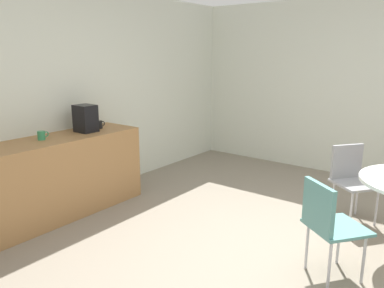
# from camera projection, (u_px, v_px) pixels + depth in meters

# --- Properties ---
(ground_plane) EXTENTS (6.00, 6.00, 0.00)m
(ground_plane) POSITION_uv_depth(u_px,v_px,m) (299.00, 270.00, 3.27)
(ground_plane) COLOR gray
(wall_back) EXTENTS (6.00, 0.10, 2.60)m
(wall_back) POSITION_uv_depth(u_px,v_px,m) (74.00, 95.00, 4.73)
(wall_back) COLOR silver
(wall_back) RESTS_ON ground_plane
(counter_block) EXTENTS (2.51, 0.60, 0.90)m
(counter_block) POSITION_uv_depth(u_px,v_px,m) (37.00, 183.00, 4.11)
(counter_block) COLOR #9E7042
(counter_block) RESTS_ON ground_plane
(chair_gray) EXTENTS (0.59, 0.59, 0.83)m
(chair_gray) POSITION_uv_depth(u_px,v_px,m) (351.00, 174.00, 4.18)
(chair_gray) COLOR silver
(chair_gray) RESTS_ON ground_plane
(chair_teal) EXTENTS (0.59, 0.59, 0.83)m
(chair_teal) POSITION_uv_depth(u_px,v_px,m) (327.00, 219.00, 3.05)
(chair_teal) COLOR silver
(chair_teal) RESTS_ON ground_plane
(mug_white) EXTENTS (0.13, 0.08, 0.09)m
(mug_white) POSITION_uv_depth(u_px,v_px,m) (99.00, 125.00, 4.72)
(mug_white) COLOR black
(mug_white) RESTS_ON counter_block
(mug_red) EXTENTS (0.13, 0.08, 0.09)m
(mug_red) POSITION_uv_depth(u_px,v_px,m) (42.00, 135.00, 4.10)
(mug_red) COLOR #338C59
(mug_red) RESTS_ON counter_block
(coffee_maker) EXTENTS (0.20, 0.24, 0.32)m
(coffee_maker) POSITION_uv_depth(u_px,v_px,m) (85.00, 118.00, 4.49)
(coffee_maker) COLOR black
(coffee_maker) RESTS_ON counter_block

